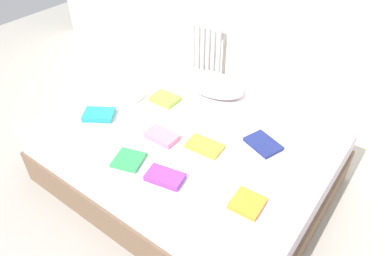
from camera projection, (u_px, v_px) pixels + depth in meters
The scene contains 13 objects.
ground_plane at pixel (188, 178), 2.82m from camera, with size 8.00×8.00×0.00m, color #9E998E.
bed at pixel (188, 155), 2.66m from camera, with size 2.00×1.50×0.50m.
radiator at pixel (205, 51), 3.62m from camera, with size 0.36×0.04×0.58m.
pillow at pixel (213, 84), 2.86m from camera, with size 0.54×0.33×0.11m, color white.
textbook_purple at pixel (165, 177), 2.12m from camera, with size 0.22×0.13×0.04m, color purple.
textbook_pink at pixel (162, 136), 2.42m from camera, with size 0.22×0.13×0.04m, color pink.
textbook_yellow at pixel (205, 146), 2.34m from camera, with size 0.23×0.14×0.03m, color yellow.
textbook_lime at pixel (165, 99), 2.77m from camera, with size 0.21×0.16×0.03m, color #8CC638.
textbook_orange at pixel (247, 203), 1.98m from camera, with size 0.17×0.17×0.03m, color orange.
textbook_navy at pixel (263, 144), 2.37m from camera, with size 0.23×0.16×0.03m, color navy.
textbook_green at pixel (129, 160), 2.25m from camera, with size 0.18×0.17×0.02m, color green.
textbook_teal at pixel (99, 115), 2.61m from camera, with size 0.22×0.15×0.04m, color teal.
textbook_white at pixel (128, 94), 2.81m from camera, with size 0.25×0.13×0.05m, color white.
Camera 1 is at (1.18, -1.54, 2.08)m, focal length 33.25 mm.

